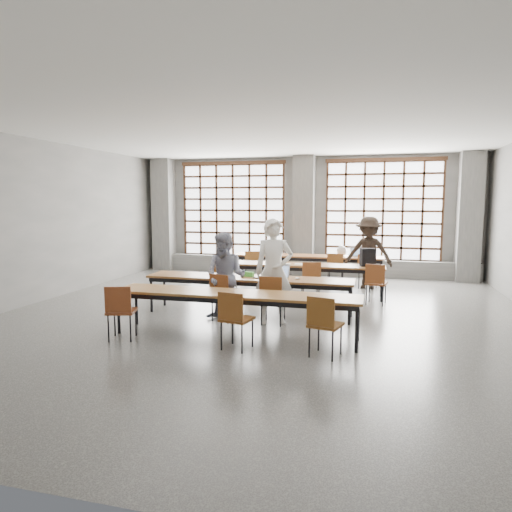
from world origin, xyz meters
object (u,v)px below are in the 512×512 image
at_px(chair_near_mid, 234,314).
at_px(plastic_bag, 342,251).
at_px(chair_front_right, 272,295).
at_px(chair_mid_centre, 311,277).
at_px(backpack, 368,257).
at_px(desk_row_c, 249,280).
at_px(chair_mid_right, 376,280).
at_px(red_pouch, 122,308).
at_px(student_male, 274,271).
at_px(green_box, 248,274).
at_px(chair_near_right, 324,320).
at_px(mouse, 298,278).
at_px(laptop_back, 358,254).
at_px(chair_back_mid, 335,267).
at_px(chair_near_left, 120,307).
at_px(phone, 257,278).
at_px(desk_row_b, 297,267).
at_px(student_female, 226,277).
at_px(chair_mid_left, 223,274).
at_px(student_back, 368,253).
at_px(chair_front_left, 223,292).
at_px(chair_back_left, 252,264).
at_px(laptop_front, 279,274).
at_px(chair_back_right, 367,268).
at_px(desk_row_a, 308,258).
at_px(desk_row_d, 235,296).

relative_size(chair_near_mid, plastic_bag, 3.08).
bearing_deg(chair_front_right, chair_mid_centre, 79.02).
xyz_separation_m(chair_mid_centre, backpack, (1.18, 0.68, 0.39)).
relative_size(desk_row_c, chair_mid_right, 4.55).
bearing_deg(chair_mid_right, red_pouch, -138.07).
bearing_deg(student_male, green_box, 119.62).
relative_size(chair_near_right, mouse, 8.98).
height_order(student_male, laptop_back, student_male).
distance_m(chair_back_mid, chair_front_right, 3.93).
height_order(chair_front_right, laptop_back, laptop_back).
relative_size(chair_near_left, phone, 6.77).
xyz_separation_m(desk_row_b, backpack, (1.60, 0.05, 0.27)).
distance_m(student_female, backpack, 3.61).
bearing_deg(chair_mid_centre, chair_mid_left, -179.93).
distance_m(chair_near_right, student_back, 5.51).
distance_m(chair_front_left, student_male, 1.01).
relative_size(chair_back_left, laptop_front, 2.02).
relative_size(chair_mid_centre, mouse, 8.98).
xyz_separation_m(student_male, laptop_front, (-0.03, 0.61, -0.15)).
distance_m(chair_back_mid, chair_back_right, 0.78).
xyz_separation_m(student_back, laptop_front, (-1.62, -3.24, -0.11)).
relative_size(chair_back_left, chair_front_left, 1.00).
height_order(desk_row_a, chair_near_left, chair_near_left).
bearing_deg(phone, chair_front_left, -133.61).
relative_size(chair_back_mid, chair_mid_right, 1.00).
bearing_deg(chair_back_mid, laptop_front, -104.68).
relative_size(chair_front_right, student_back, 0.49).
height_order(desk_row_b, laptop_front, laptop_front).
distance_m(student_back, green_box, 3.96).
bearing_deg(desk_row_c, mouse, -1.21).
xyz_separation_m(chair_front_right, student_back, (1.59, 3.98, 0.36)).
xyz_separation_m(desk_row_c, chair_near_mid, (0.37, -2.12, -0.13)).
bearing_deg(desk_row_a, chair_back_left, -155.56).
height_order(chair_front_right, plastic_bag, plastic_bag).
xyz_separation_m(chair_back_right, laptop_front, (-1.59, -3.11, 0.25)).
xyz_separation_m(chair_back_right, green_box, (-2.21, -3.14, 0.24)).
bearing_deg(student_male, chair_mid_left, 111.15).
bearing_deg(phone, backpack, 48.00).
relative_size(desk_row_d, green_box, 16.00).
bearing_deg(chair_front_right, desk_row_a, 90.18).
height_order(chair_front_right, chair_near_left, same).
height_order(chair_mid_left, student_male, student_male).
bearing_deg(student_back, desk_row_c, -115.11).
xyz_separation_m(chair_near_left, chair_near_mid, (1.86, -0.00, 0.00)).
bearing_deg(chair_front_right, green_box, 132.42).
distance_m(desk_row_b, laptop_back, 2.30).
distance_m(desk_row_a, student_male, 4.35).
bearing_deg(red_pouch, phone, 48.89).
bearing_deg(red_pouch, chair_near_mid, -2.36).
bearing_deg(student_back, chair_near_mid, -100.36).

